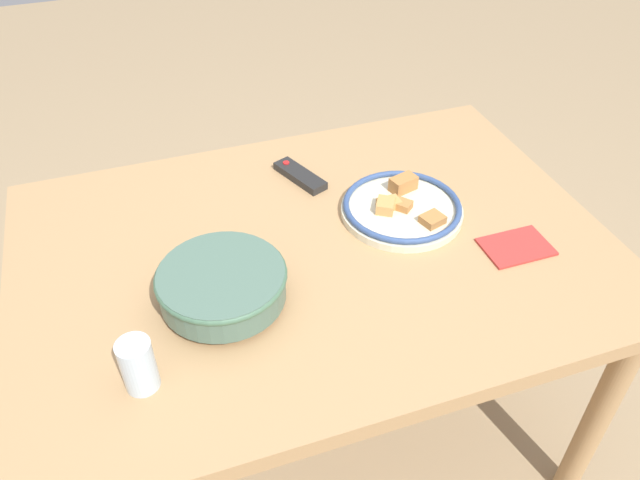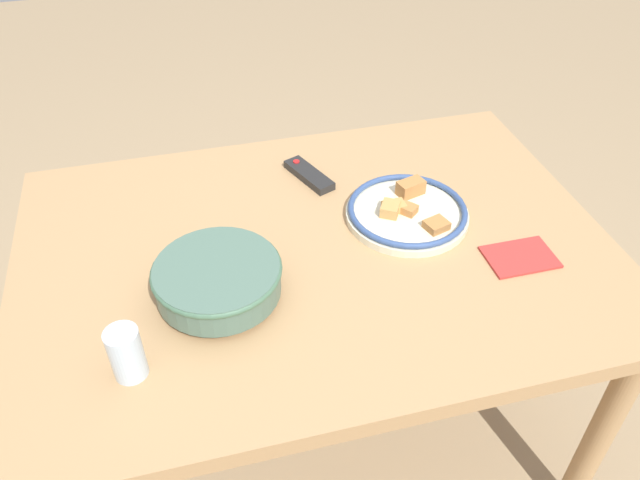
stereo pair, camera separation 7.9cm
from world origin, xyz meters
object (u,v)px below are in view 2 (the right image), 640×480
Objects in this scene: noodle_bowl at (218,279)px; food_plate at (407,212)px; tv_remote at (309,175)px; drinking_glass at (126,353)px.

noodle_bowl is 0.48m from food_plate.
tv_remote is (-0.18, 0.21, -0.01)m from food_plate.
noodle_bowl is at bearing -162.17° from food_plate.
drinking_glass reaches higher than food_plate.
tv_remote is (0.27, 0.36, -0.04)m from noodle_bowl.
tv_remote is at bearing 130.68° from food_plate.
noodle_bowl is at bearing 40.66° from drinking_glass.
noodle_bowl is 2.43× the size of drinking_glass.
tv_remote is at bearing 48.65° from drinking_glass.
noodle_bowl is 0.45m from tv_remote.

